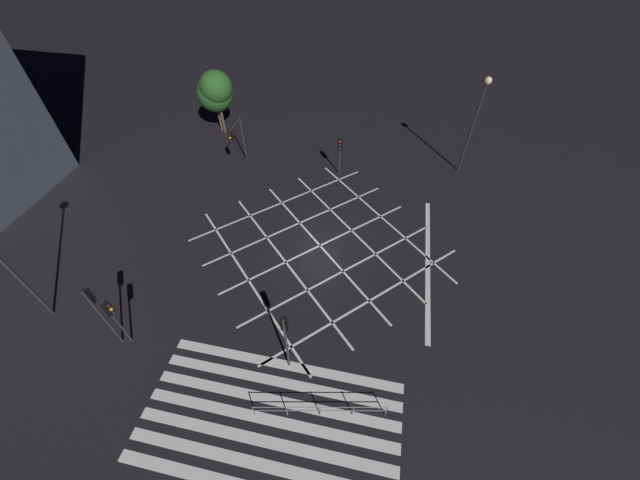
{
  "coord_description": "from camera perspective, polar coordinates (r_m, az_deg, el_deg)",
  "views": [
    {
      "loc": [
        3.34,
        -16.04,
        17.75
      ],
      "look_at": [
        0.0,
        0.0,
        0.55
      ],
      "focal_mm": 20.0,
      "sensor_mm": 36.0,
      "label": 1
    }
  ],
  "objects": [
    {
      "name": "traffic_light_median_north",
      "position": [
        29.02,
        3.18,
        14.32
      ],
      "size": [
        0.36,
        0.39,
        3.31
      ],
      "rotation": [
        0.0,
        0.0,
        -1.57
      ],
      "color": "#2D2D30",
      "rests_on": "ground_plane"
    },
    {
      "name": "traffic_light_nw_cross",
      "position": [
        30.18,
        -13.29,
        15.82
      ],
      "size": [
        0.36,
        2.42,
        4.03
      ],
      "rotation": [
        0.0,
        0.0,
        -1.57
      ],
      "color": "#2D2D30",
      "rests_on": "ground_plane"
    },
    {
      "name": "traffic_light_sw_main",
      "position": [
        20.48,
        -30.19,
        -10.29
      ],
      "size": [
        0.39,
        0.36,
        3.65
      ],
      "color": "#2D2D30",
      "rests_on": "ground_plane"
    },
    {
      "name": "traffic_light_median_south",
      "position": [
        16.81,
        -5.55,
        -14.6
      ],
      "size": [
        0.36,
        0.39,
        4.35
      ],
      "rotation": [
        0.0,
        0.0,
        1.57
      ],
      "color": "#2D2D30",
      "rests_on": "ground_plane"
    },
    {
      "name": "traffic_light_sw_cross",
      "position": [
        20.31,
        -32.18,
        -8.99
      ],
      "size": [
        0.36,
        0.39,
        4.59
      ],
      "rotation": [
        0.0,
        0.0,
        1.57
      ],
      "color": "#2D2D30",
      "rests_on": "ground_plane"
    },
    {
      "name": "street_tree_near",
      "position": [
        35.35,
        -16.32,
        22.39
      ],
      "size": [
        2.85,
        2.85,
        5.77
      ],
      "color": "brown",
      "rests_on": "ground_plane"
    },
    {
      "name": "ground_plane",
      "position": [
        24.15,
        0.0,
        -0.9
      ],
      "size": [
        200.0,
        200.0,
        0.0
      ],
      "primitive_type": "plane",
      "color": "black"
    },
    {
      "name": "street_tree_far",
      "position": [
        36.13,
        -16.49,
        21.54
      ],
      "size": [
        3.22,
        3.22,
        5.19
      ],
      "color": "brown",
      "rests_on": "ground_plane"
    },
    {
      "name": "street_lamp_east",
      "position": [
        30.21,
        24.17,
        19.07
      ],
      "size": [
        0.55,
        0.55,
        7.75
      ],
      "color": "#2D2D30",
      "rests_on": "ground_plane"
    },
    {
      "name": "road_markings",
      "position": [
        20.06,
        -3.2,
        -15.96
      ],
      "size": [
        18.0,
        23.23,
        0.01
      ],
      "color": "silver",
      "rests_on": "ground_plane"
    },
    {
      "name": "pedestrian_railing",
      "position": [
        17.96,
        -0.0,
        -25.55
      ],
      "size": [
        6.01,
        1.29,
        1.05
      ],
      "rotation": [
        0.0,
        0.0,
        0.21
      ],
      "color": "gray",
      "rests_on": "ground_plane"
    }
  ]
}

